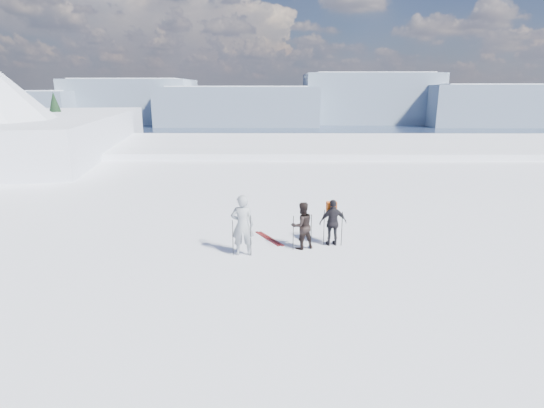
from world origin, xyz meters
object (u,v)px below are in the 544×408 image
Objects in this scene: skier_grey at (242,225)px; skis_loose at (269,238)px; skier_dark at (302,226)px; skier_pack at (333,223)px.

skier_grey reaches higher than skis_loose.
skier_grey is at bearing -6.29° from skier_dark.
skier_dark is at bearing 8.86° from skier_pack.
skis_loose is at bearing -62.60° from skier_dark.
skis_loose is at bearing -121.63° from skier_grey.
skier_grey reaches higher than skier_dark.
skier_grey is 2.02m from skier_dark.
skier_dark is 1.63m from skis_loose.
skier_dark is 1.12m from skier_pack.
skier_dark is at bearing -166.00° from skier_grey.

